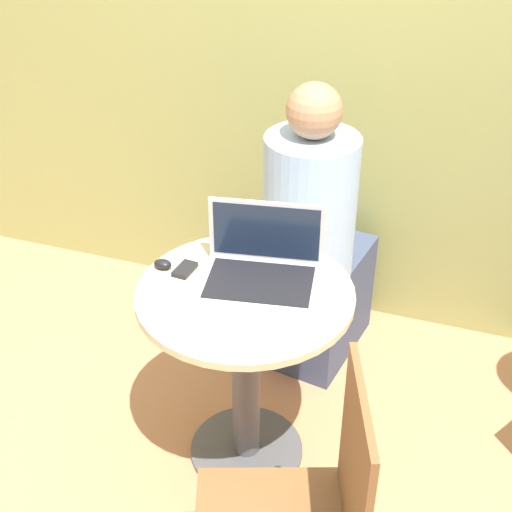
{
  "coord_description": "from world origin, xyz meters",
  "views": [
    {
      "loc": [
        0.6,
        -1.66,
        1.99
      ],
      "look_at": [
        0.02,
        0.05,
        0.81
      ],
      "focal_mm": 50.0,
      "sensor_mm": 36.0,
      "label": 1
    }
  ],
  "objects": [
    {
      "name": "ground_plane",
      "position": [
        0.0,
        0.0,
        0.0
      ],
      "size": [
        12.0,
        12.0,
        0.0
      ],
      "primitive_type": "plane",
      "color": "tan"
    },
    {
      "name": "back_wall",
      "position": [
        0.0,
        0.99,
        1.3
      ],
      "size": [
        7.0,
        0.05,
        2.6
      ],
      "color": "#939956",
      "rests_on": "ground_plane"
    },
    {
      "name": "round_table",
      "position": [
        0.0,
        0.0,
        0.49
      ],
      "size": [
        0.68,
        0.68,
        0.71
      ],
      "color": "#4C4C51",
      "rests_on": "ground_plane"
    },
    {
      "name": "laptop",
      "position": [
        0.03,
        0.07,
        0.76
      ],
      "size": [
        0.41,
        0.33,
        0.23
      ],
      "color": "#B7B7BC",
      "rests_on": "round_table"
    },
    {
      "name": "cell_phone",
      "position": [
        -0.22,
        0.04,
        0.72
      ],
      "size": [
        0.06,
        0.09,
        0.02
      ],
      "color": "black",
      "rests_on": "round_table"
    },
    {
      "name": "computer_mouse",
      "position": [
        -0.29,
        0.03,
        0.73
      ],
      "size": [
        0.06,
        0.04,
        0.03
      ],
      "color": "black",
      "rests_on": "round_table"
    },
    {
      "name": "person_seated",
      "position": [
        0.07,
        0.6,
        0.5
      ],
      "size": [
        0.39,
        0.55,
        1.2
      ],
      "color": "#3D4766",
      "rests_on": "ground_plane"
    }
  ]
}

